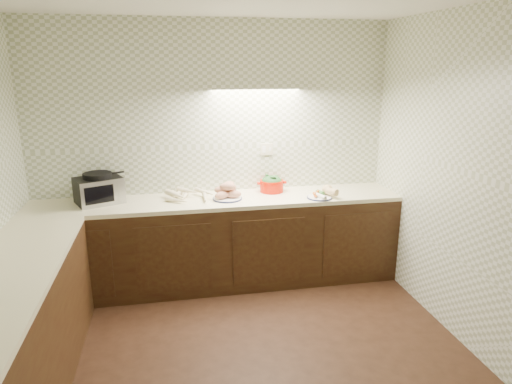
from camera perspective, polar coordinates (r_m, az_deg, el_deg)
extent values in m
plane|color=black|center=(3.55, -1.55, -22.06)|extent=(3.60, 3.60, 0.00)
cube|color=#A3AC88|center=(4.65, -5.29, 4.85)|extent=(3.60, 0.05, 2.60)
cube|color=#A3AC88|center=(3.65, 26.90, 0.15)|extent=(0.05, 3.60, 2.60)
cube|color=beige|center=(4.74, 1.34, 5.38)|extent=(0.13, 0.01, 0.12)
cube|color=black|center=(4.63, -4.67, -6.42)|extent=(3.60, 0.60, 0.86)
cube|color=#F8F5C1|center=(4.48, -4.80, -1.09)|extent=(3.60, 0.60, 0.04)
cube|color=black|center=(4.56, -19.07, 0.22)|extent=(0.49, 0.44, 0.24)
cube|color=#B2B1B6|center=(4.41, -18.50, -0.23)|extent=(0.38, 0.17, 0.24)
cube|color=black|center=(4.41, -18.50, -0.23)|extent=(0.24, 0.11, 0.16)
cylinder|color=black|center=(4.52, -19.23, 1.99)|extent=(0.35, 0.35, 0.05)
cone|color=#F3E2C1|center=(4.56, -7.99, -0.23)|extent=(0.23, 0.20, 0.06)
cone|color=#F3E2C1|center=(4.41, -7.40, -0.82)|extent=(0.08, 0.27, 0.05)
cone|color=#F3E2C1|center=(4.41, -8.83, -0.80)|extent=(0.11, 0.26, 0.06)
cone|color=#F3E2C1|center=(4.47, -10.20, -0.69)|extent=(0.12, 0.23, 0.06)
cone|color=#F3E2C1|center=(4.49, -8.15, -0.56)|extent=(0.13, 0.27, 0.05)
cone|color=#F3E2C1|center=(4.50, -6.78, -0.18)|extent=(0.17, 0.25, 0.05)
cone|color=#F3E2C1|center=(4.56, -9.55, -0.01)|extent=(0.25, 0.21, 0.06)
cone|color=#F3E2C1|center=(4.39, -10.19, -0.66)|extent=(0.13, 0.21, 0.05)
cylinder|color=#191E45|center=(4.45, -3.60, -0.82)|extent=(0.29, 0.29, 0.01)
cylinder|color=white|center=(4.45, -3.60, -0.79)|extent=(0.27, 0.27, 0.02)
ellipsoid|color=tan|center=(4.40, -4.27, -0.40)|extent=(0.17, 0.12, 0.07)
ellipsoid|color=tan|center=(4.43, -2.85, -0.27)|extent=(0.17, 0.12, 0.07)
ellipsoid|color=tan|center=(4.49, -3.84, -0.07)|extent=(0.17, 0.12, 0.07)
ellipsoid|color=tan|center=(4.44, -4.25, 0.31)|extent=(0.17, 0.12, 0.07)
ellipsoid|color=tan|center=(4.48, -3.31, 0.46)|extent=(0.17, 0.12, 0.07)
ellipsoid|color=tan|center=(4.41, -3.58, 0.69)|extent=(0.17, 0.12, 0.07)
ellipsoid|color=tan|center=(4.44, -3.47, 0.87)|extent=(0.17, 0.12, 0.07)
cylinder|color=black|center=(4.60, -3.29, -0.04)|extent=(0.13, 0.13, 0.05)
sphere|color=maroon|center=(4.59, -3.46, 0.41)|extent=(0.07, 0.07, 0.07)
sphere|color=beige|center=(4.60, -2.99, 0.36)|extent=(0.04, 0.04, 0.04)
cylinder|color=red|center=(4.69, 1.97, 0.76)|extent=(0.25, 0.25, 0.12)
cube|color=red|center=(4.66, 0.34, 1.09)|extent=(0.03, 0.05, 0.02)
cube|color=red|center=(4.71, 3.60, 1.23)|extent=(0.03, 0.05, 0.02)
ellipsoid|color=#326B2A|center=(4.68, 1.98, 1.33)|extent=(0.22, 0.22, 0.12)
cylinder|color=#191E45|center=(4.52, 7.94, -0.68)|extent=(0.25, 0.25, 0.01)
cylinder|color=white|center=(4.52, 7.94, -0.66)|extent=(0.23, 0.23, 0.02)
cone|color=#CD5B18|center=(4.55, 7.71, -0.27)|extent=(0.11, 0.13, 0.03)
cone|color=#CD5B18|center=(4.52, 7.54, -0.37)|extent=(0.08, 0.14, 0.03)
cone|color=#CD5B18|center=(4.49, 7.53, -0.46)|extent=(0.09, 0.14, 0.03)
cone|color=#CD5B18|center=(4.50, 7.65, -0.19)|extent=(0.06, 0.14, 0.03)
cylinder|color=white|center=(4.47, 8.06, -0.51)|extent=(0.08, 0.16, 0.04)
cylinder|color=#3B7631|center=(4.59, 8.02, -0.07)|extent=(0.07, 0.11, 0.04)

